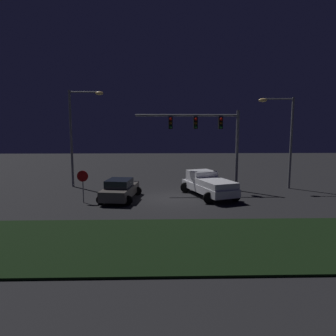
{
  "coord_description": "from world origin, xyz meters",
  "views": [
    {
      "loc": [
        -0.51,
        -21.38,
        5.05
      ],
      "look_at": [
        0.06,
        0.67,
        2.13
      ],
      "focal_mm": 31.89,
      "sensor_mm": 36.0,
      "label": 1
    }
  ],
  "objects_px": {
    "traffic_signal_gantry": "(207,131)",
    "stop_sign": "(83,180)",
    "street_lamp_right": "(284,131)",
    "car_sedan": "(120,189)",
    "street_lamp_left": "(78,127)",
    "pickup_truck": "(208,183)"
  },
  "relations": [
    {
      "from": "traffic_signal_gantry",
      "to": "stop_sign",
      "type": "height_order",
      "value": "traffic_signal_gantry"
    },
    {
      "from": "traffic_signal_gantry",
      "to": "street_lamp_right",
      "type": "xyz_separation_m",
      "value": [
        6.53,
        0.75,
        -0.02
      ]
    },
    {
      "from": "car_sedan",
      "to": "street_lamp_right",
      "type": "bearing_deg",
      "value": -66.02
    },
    {
      "from": "street_lamp_left",
      "to": "traffic_signal_gantry",
      "type": "bearing_deg",
      "value": -10.44
    },
    {
      "from": "street_lamp_left",
      "to": "street_lamp_right",
      "type": "distance_m",
      "value": 17.41
    },
    {
      "from": "traffic_signal_gantry",
      "to": "pickup_truck",
      "type": "bearing_deg",
      "value": -96.39
    },
    {
      "from": "street_lamp_left",
      "to": "street_lamp_right",
      "type": "relative_size",
      "value": 1.09
    },
    {
      "from": "street_lamp_right",
      "to": "pickup_truck",
      "type": "bearing_deg",
      "value": -157.8
    },
    {
      "from": "car_sedan",
      "to": "stop_sign",
      "type": "relative_size",
      "value": 2.07
    },
    {
      "from": "car_sedan",
      "to": "street_lamp_right",
      "type": "relative_size",
      "value": 0.61
    },
    {
      "from": "traffic_signal_gantry",
      "to": "street_lamp_right",
      "type": "height_order",
      "value": "street_lamp_right"
    },
    {
      "from": "traffic_signal_gantry",
      "to": "street_lamp_left",
      "type": "height_order",
      "value": "street_lamp_left"
    },
    {
      "from": "car_sedan",
      "to": "street_lamp_left",
      "type": "distance_m",
      "value": 7.91
    },
    {
      "from": "pickup_truck",
      "to": "stop_sign",
      "type": "height_order",
      "value": "stop_sign"
    },
    {
      "from": "car_sedan",
      "to": "street_lamp_right",
      "type": "xyz_separation_m",
      "value": [
        13.18,
        3.74,
        4.14
      ]
    },
    {
      "from": "traffic_signal_gantry",
      "to": "street_lamp_left",
      "type": "relative_size",
      "value": 1.01
    },
    {
      "from": "pickup_truck",
      "to": "car_sedan",
      "type": "distance_m",
      "value": 6.51
    },
    {
      "from": "traffic_signal_gantry",
      "to": "stop_sign",
      "type": "bearing_deg",
      "value": -157.13
    },
    {
      "from": "car_sedan",
      "to": "stop_sign",
      "type": "xyz_separation_m",
      "value": [
        -2.41,
        -0.83,
        0.82
      ]
    },
    {
      "from": "car_sedan",
      "to": "street_lamp_left",
      "type": "relative_size",
      "value": 0.56
    },
    {
      "from": "car_sedan",
      "to": "street_lamp_left",
      "type": "xyz_separation_m",
      "value": [
        -4.18,
        4.99,
        4.49
      ]
    },
    {
      "from": "pickup_truck",
      "to": "street_lamp_left",
      "type": "relative_size",
      "value": 0.7
    }
  ]
}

